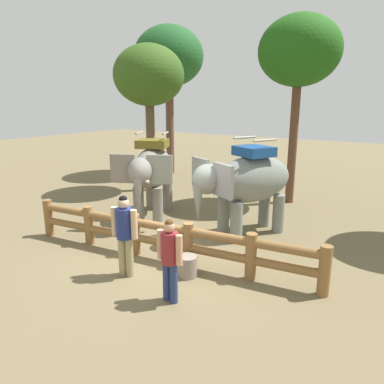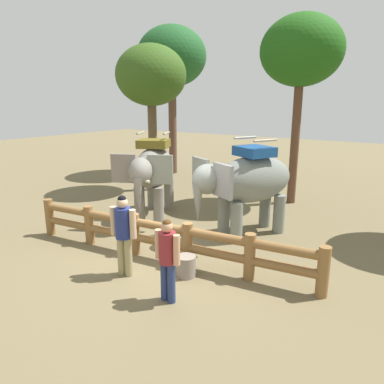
{
  "view_description": "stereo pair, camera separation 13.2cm",
  "coord_description": "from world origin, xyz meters",
  "px_view_note": "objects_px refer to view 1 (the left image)",
  "views": [
    {
      "loc": [
        4.93,
        -6.28,
        3.74
      ],
      "look_at": [
        0.0,
        1.38,
        1.4
      ],
      "focal_mm": 33.13,
      "sensor_mm": 36.0,
      "label": 1
    },
    {
      "loc": [
        5.04,
        -6.21,
        3.74
      ],
      "look_at": [
        0.0,
        1.38,
        1.4
      ],
      "focal_mm": 33.13,
      "sensor_mm": 36.0,
      "label": 2
    }
  ],
  "objects_px": {
    "elephant_near_left": "(152,170)",
    "tree_far_left": "(149,77)",
    "log_fence": "(161,236)",
    "tourist_man_in_blue": "(125,230)",
    "tree_back_center": "(299,53)",
    "tourist_woman_in_black": "(170,255)",
    "feed_bucket": "(187,266)",
    "elephant_center": "(247,182)",
    "tree_deep_back": "(169,58)"
  },
  "relations": [
    {
      "from": "log_fence",
      "to": "elephant_near_left",
      "type": "relative_size",
      "value": 2.33
    },
    {
      "from": "tree_far_left",
      "to": "tree_deep_back",
      "type": "relative_size",
      "value": 0.81
    },
    {
      "from": "tree_back_center",
      "to": "tree_deep_back",
      "type": "distance_m",
      "value": 7.5
    },
    {
      "from": "tourist_woman_in_black",
      "to": "tree_deep_back",
      "type": "relative_size",
      "value": 0.23
    },
    {
      "from": "tourist_man_in_blue",
      "to": "tree_deep_back",
      "type": "bearing_deg",
      "value": 121.28
    },
    {
      "from": "elephant_near_left",
      "to": "tourist_man_in_blue",
      "type": "distance_m",
      "value": 4.16
    },
    {
      "from": "elephant_near_left",
      "to": "tree_deep_back",
      "type": "distance_m",
      "value": 8.58
    },
    {
      "from": "tree_far_left",
      "to": "tourist_man_in_blue",
      "type": "bearing_deg",
      "value": -55.08
    },
    {
      "from": "tree_back_center",
      "to": "tourist_woman_in_black",
      "type": "bearing_deg",
      "value": -88.02
    },
    {
      "from": "tree_deep_back",
      "to": "feed_bucket",
      "type": "xyz_separation_m",
      "value": [
        7.17,
        -9.21,
        -5.59
      ]
    },
    {
      "from": "tourist_woman_in_black",
      "to": "feed_bucket",
      "type": "bearing_deg",
      "value": 105.4
    },
    {
      "from": "elephant_center",
      "to": "tree_deep_back",
      "type": "height_order",
      "value": "tree_deep_back"
    },
    {
      "from": "tree_far_left",
      "to": "tree_back_center",
      "type": "distance_m",
      "value": 5.84
    },
    {
      "from": "elephant_center",
      "to": "tree_far_left",
      "type": "height_order",
      "value": "tree_far_left"
    },
    {
      "from": "log_fence",
      "to": "tree_deep_back",
      "type": "bearing_deg",
      "value": 124.9
    },
    {
      "from": "log_fence",
      "to": "elephant_near_left",
      "type": "bearing_deg",
      "value": 132.35
    },
    {
      "from": "tree_back_center",
      "to": "tree_deep_back",
      "type": "xyz_separation_m",
      "value": [
        -7.17,
        2.16,
        0.47
      ]
    },
    {
      "from": "tourist_man_in_blue",
      "to": "tree_deep_back",
      "type": "xyz_separation_m",
      "value": [
        -6.01,
        9.9,
        4.77
      ]
    },
    {
      "from": "tourist_man_in_blue",
      "to": "tree_deep_back",
      "type": "height_order",
      "value": "tree_deep_back"
    },
    {
      "from": "log_fence",
      "to": "tourist_woman_in_black",
      "type": "xyz_separation_m",
      "value": [
        1.27,
        -1.37,
        0.36
      ]
    },
    {
      "from": "elephant_near_left",
      "to": "tree_back_center",
      "type": "distance_m",
      "value": 6.53
    },
    {
      "from": "tourist_man_in_blue",
      "to": "feed_bucket",
      "type": "xyz_separation_m",
      "value": [
        1.16,
        0.69,
        -0.82
      ]
    },
    {
      "from": "tree_deep_back",
      "to": "feed_bucket",
      "type": "distance_m",
      "value": 12.94
    },
    {
      "from": "elephant_center",
      "to": "tree_back_center",
      "type": "distance_m",
      "value": 5.55
    },
    {
      "from": "tree_far_left",
      "to": "elephant_center",
      "type": "bearing_deg",
      "value": -25.92
    },
    {
      "from": "tourist_woman_in_black",
      "to": "tree_back_center",
      "type": "distance_m",
      "value": 9.18
    },
    {
      "from": "tourist_woman_in_black",
      "to": "tree_far_left",
      "type": "distance_m",
      "value": 9.74
    },
    {
      "from": "tourist_woman_in_black",
      "to": "feed_bucket",
      "type": "xyz_separation_m",
      "value": [
        -0.28,
        1.01,
        -0.73
      ]
    },
    {
      "from": "elephant_near_left",
      "to": "feed_bucket",
      "type": "xyz_separation_m",
      "value": [
        3.28,
        -2.86,
        -1.33
      ]
    },
    {
      "from": "elephant_center",
      "to": "tree_far_left",
      "type": "relative_size",
      "value": 0.54
    },
    {
      "from": "tourist_man_in_blue",
      "to": "feed_bucket",
      "type": "height_order",
      "value": "tourist_man_in_blue"
    },
    {
      "from": "log_fence",
      "to": "elephant_center",
      "type": "height_order",
      "value": "elephant_center"
    },
    {
      "from": "elephant_center",
      "to": "tree_far_left",
      "type": "distance_m",
      "value": 7.03
    },
    {
      "from": "elephant_near_left",
      "to": "tree_far_left",
      "type": "distance_m",
      "value": 4.88
    },
    {
      "from": "elephant_center",
      "to": "feed_bucket",
      "type": "distance_m",
      "value": 3.28
    },
    {
      "from": "tourist_woman_in_black",
      "to": "tree_far_left",
      "type": "height_order",
      "value": "tree_far_left"
    },
    {
      "from": "tree_back_center",
      "to": "tree_deep_back",
      "type": "bearing_deg",
      "value": 163.2
    },
    {
      "from": "elephant_center",
      "to": "tourist_woman_in_black",
      "type": "relative_size",
      "value": 1.96
    },
    {
      "from": "log_fence",
      "to": "tourist_man_in_blue",
      "type": "relative_size",
      "value": 4.18
    },
    {
      "from": "tourist_man_in_blue",
      "to": "tree_back_center",
      "type": "bearing_deg",
      "value": 81.49
    },
    {
      "from": "tree_deep_back",
      "to": "tourist_woman_in_black",
      "type": "bearing_deg",
      "value": -53.91
    },
    {
      "from": "log_fence",
      "to": "tree_far_left",
      "type": "distance_m",
      "value": 8.22
    },
    {
      "from": "log_fence",
      "to": "tourist_man_in_blue",
      "type": "height_order",
      "value": "tourist_man_in_blue"
    },
    {
      "from": "elephant_center",
      "to": "tree_back_center",
      "type": "height_order",
      "value": "tree_back_center"
    },
    {
      "from": "log_fence",
      "to": "tourist_man_in_blue",
      "type": "distance_m",
      "value": 1.15
    },
    {
      "from": "tourist_woman_in_black",
      "to": "tree_back_center",
      "type": "xyz_separation_m",
      "value": [
        -0.28,
        8.05,
        4.4
      ]
    },
    {
      "from": "tourist_woman_in_black",
      "to": "tourist_man_in_blue",
      "type": "height_order",
      "value": "tourist_man_in_blue"
    },
    {
      "from": "tree_far_left",
      "to": "feed_bucket",
      "type": "distance_m",
      "value": 9.21
    },
    {
      "from": "tourist_man_in_blue",
      "to": "tree_back_center",
      "type": "distance_m",
      "value": 8.92
    },
    {
      "from": "elephant_near_left",
      "to": "tourist_woman_in_black",
      "type": "bearing_deg",
      "value": -47.42
    }
  ]
}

